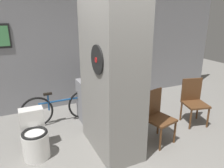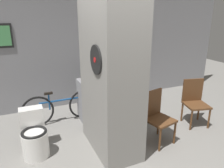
{
  "view_description": "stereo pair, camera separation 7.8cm",
  "coord_description": "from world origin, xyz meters",
  "px_view_note": "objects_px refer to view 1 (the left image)",
  "views": [
    {
      "loc": [
        -1.47,
        -2.29,
        2.15
      ],
      "look_at": [
        0.07,
        1.0,
        0.95
      ],
      "focal_mm": 35.0,
      "sensor_mm": 36.0,
      "label": 1
    },
    {
      "loc": [
        -1.4,
        -2.32,
        2.15
      ],
      "look_at": [
        0.07,
        1.0,
        0.95
      ],
      "focal_mm": 35.0,
      "sensor_mm": 36.0,
      "label": 2
    }
  ],
  "objects_px": {
    "chair_by_doorway": "(194,100)",
    "bottle_tall": "(96,74)",
    "toilet": "(35,138)",
    "chair_near_pillar": "(157,114)",
    "bicycle": "(61,107)"
  },
  "relations": [
    {
      "from": "bicycle",
      "to": "bottle_tall",
      "type": "xyz_separation_m",
      "value": [
        0.73,
        -0.12,
        0.64
      ]
    },
    {
      "from": "bicycle",
      "to": "chair_by_doorway",
      "type": "bearing_deg",
      "value": -24.97
    },
    {
      "from": "chair_by_doorway",
      "to": "bicycle",
      "type": "relative_size",
      "value": 0.58
    },
    {
      "from": "chair_by_doorway",
      "to": "bottle_tall",
      "type": "height_order",
      "value": "bottle_tall"
    },
    {
      "from": "chair_by_doorway",
      "to": "bicycle",
      "type": "bearing_deg",
      "value": 169.22
    },
    {
      "from": "toilet",
      "to": "bicycle",
      "type": "xyz_separation_m",
      "value": [
        0.61,
        0.91,
        0.03
      ]
    },
    {
      "from": "chair_by_doorway",
      "to": "bottle_tall",
      "type": "bearing_deg",
      "value": 163.39
    },
    {
      "from": "chair_by_doorway",
      "to": "bottle_tall",
      "type": "distance_m",
      "value": 2.01
    },
    {
      "from": "toilet",
      "to": "bottle_tall",
      "type": "bearing_deg",
      "value": 30.4
    },
    {
      "from": "toilet",
      "to": "chair_near_pillar",
      "type": "bearing_deg",
      "value": -12.63
    },
    {
      "from": "chair_by_doorway",
      "to": "bottle_tall",
      "type": "relative_size",
      "value": 2.97
    },
    {
      "from": "bottle_tall",
      "to": "bicycle",
      "type": "bearing_deg",
      "value": 170.51
    },
    {
      "from": "chair_near_pillar",
      "to": "bottle_tall",
      "type": "relative_size",
      "value": 2.97
    },
    {
      "from": "bottle_tall",
      "to": "toilet",
      "type": "bearing_deg",
      "value": -149.6
    },
    {
      "from": "toilet",
      "to": "chair_near_pillar",
      "type": "distance_m",
      "value": 2.01
    }
  ]
}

